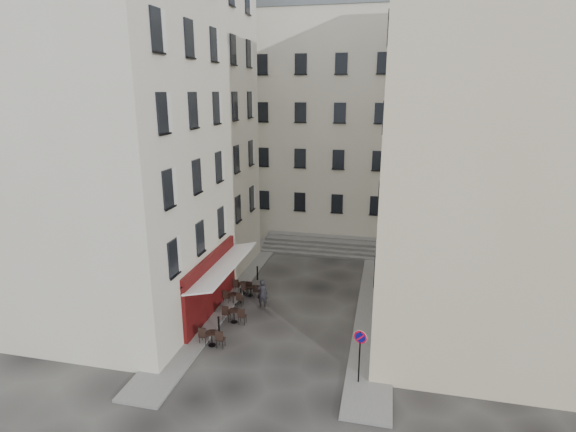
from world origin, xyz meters
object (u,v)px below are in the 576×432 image
(no_parking_sign, at_px, (360,347))
(pedestrian, at_px, (262,293))
(bistro_table_a, at_px, (212,337))
(bistro_table_b, at_px, (234,315))

(no_parking_sign, distance_m, pedestrian, 8.50)
(bistro_table_a, distance_m, pedestrian, 4.73)
(no_parking_sign, distance_m, bistro_table_b, 8.03)
(no_parking_sign, height_order, pedestrian, no_parking_sign)
(bistro_table_a, relative_size, bistro_table_b, 0.99)
(bistro_table_b, relative_size, pedestrian, 0.79)
(bistro_table_b, distance_m, pedestrian, 2.37)
(bistro_table_a, bearing_deg, pedestrian, 74.35)
(bistro_table_b, height_order, pedestrian, pedestrian)
(bistro_table_a, height_order, pedestrian, pedestrian)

